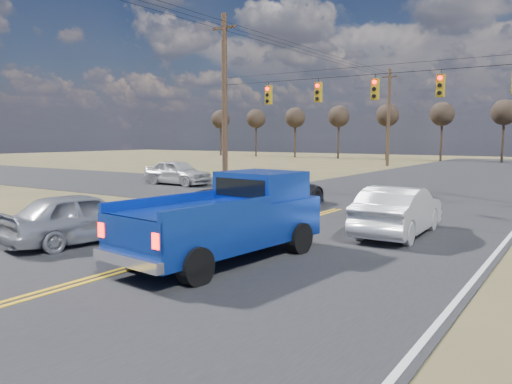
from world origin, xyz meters
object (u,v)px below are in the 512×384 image
Objects in this scene: dgrey_car_queue at (277,189)px; cross_car_west at (177,172)px; black_suv at (226,211)px; pickup_truck at (228,219)px; silver_suv at (81,217)px; white_car_queue at (399,211)px.

cross_car_west is (-10.48, 4.96, 0.03)m from dgrey_car_queue.
black_suv is 1.08× the size of cross_car_west.
pickup_truck is at bearing -131.03° from cross_car_west.
pickup_truck reaches higher than cross_car_west.
silver_suv is at bearing 49.66° from black_suv.
silver_suv is (-4.72, -0.75, -0.29)m from pickup_truck.
black_suv is 16.41m from cross_car_west.
white_car_queue is 0.87× the size of dgrey_car_queue.
cross_car_west reaches higher than black_suv.
black_suv is 0.96× the size of dgrey_car_queue.
cross_car_west is (-14.41, 13.73, -0.23)m from pickup_truck.
pickup_truck is 4.79m from silver_suv.
black_suv is at bearing 111.58° from dgrey_car_queue.
cross_car_west is at bearing 142.22° from pickup_truck.
dgrey_car_queue is at bearing 120.00° from pickup_truck.
dgrey_car_queue is (0.79, 9.52, 0.03)m from silver_suv.
silver_suv is at bearing 38.79° from white_car_queue.
white_car_queue is at bearing 158.02° from dgrey_car_queue.
pickup_truck is 1.26× the size of white_car_queue.
silver_suv is at bearing 90.74° from dgrey_car_queue.
silver_suv is 0.93× the size of cross_car_west.
dgrey_car_queue is (-3.93, 8.77, -0.26)m from pickup_truck.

